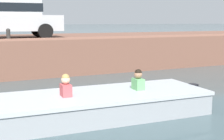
# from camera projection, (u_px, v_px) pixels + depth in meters

# --- Properties ---
(ground_plane) EXTENTS (400.00, 400.00, 0.00)m
(ground_plane) POSITION_uv_depth(u_px,v_px,m) (83.00, 117.00, 7.03)
(ground_plane) COLOR #3D5156
(far_quay_wall) EXTENTS (60.00, 6.00, 1.43)m
(far_quay_wall) POSITION_uv_depth(u_px,v_px,m) (24.00, 53.00, 14.12)
(far_quay_wall) COLOR brown
(far_quay_wall) RESTS_ON ground
(far_wall_coping) EXTENTS (60.00, 0.24, 0.08)m
(far_wall_coping) POSITION_uv_depth(u_px,v_px,m) (36.00, 39.00, 11.41)
(far_wall_coping) COLOR #925F4C
(far_wall_coping) RESTS_ON far_quay_wall
(motorboat_passing) EXTENTS (6.13, 1.96, 1.03)m
(motorboat_passing) POSITION_uv_depth(u_px,v_px,m) (89.00, 106.00, 6.91)
(motorboat_passing) COLOR #93999E
(motorboat_passing) RESTS_ON ground
(car_left_inner_silver) EXTENTS (4.11, 2.05, 1.54)m
(car_left_inner_silver) POSITION_uv_depth(u_px,v_px,m) (12.00, 17.00, 12.78)
(car_left_inner_silver) COLOR #B7BABC
(car_left_inner_silver) RESTS_ON far_quay_wall
(mooring_bollard_mid) EXTENTS (0.15, 0.15, 0.44)m
(mooring_bollard_mid) POSITION_uv_depth(u_px,v_px,m) (8.00, 34.00, 11.11)
(mooring_bollard_mid) COLOR #2D2B28
(mooring_bollard_mid) RESTS_ON far_quay_wall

